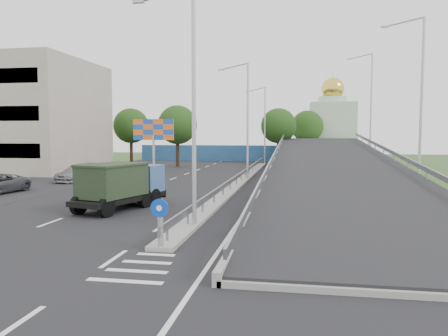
% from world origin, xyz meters
% --- Properties ---
extents(ground, '(160.00, 160.00, 0.00)m').
position_xyz_m(ground, '(0.00, 0.00, 0.00)').
color(ground, '#2D4C1E').
rests_on(ground, ground).
extents(road_surface, '(26.00, 90.00, 0.04)m').
position_xyz_m(road_surface, '(-3.00, 20.00, 0.00)').
color(road_surface, black).
rests_on(road_surface, ground).
extents(parking_strip, '(8.00, 90.00, 0.05)m').
position_xyz_m(parking_strip, '(-16.00, 20.00, 0.00)').
color(parking_strip, black).
rests_on(parking_strip, ground).
extents(median, '(1.00, 44.00, 0.20)m').
position_xyz_m(median, '(0.00, 24.00, 0.10)').
color(median, gray).
rests_on(median, ground).
extents(overpass_ramp, '(10.00, 50.00, 3.50)m').
position_xyz_m(overpass_ramp, '(7.50, 24.00, 1.75)').
color(overpass_ramp, gray).
rests_on(overpass_ramp, ground).
extents(median_guardrail, '(0.09, 44.00, 0.71)m').
position_xyz_m(median_guardrail, '(0.00, 24.00, 0.75)').
color(median_guardrail, gray).
rests_on(median_guardrail, median).
extents(sign_bollard, '(0.64, 0.23, 1.67)m').
position_xyz_m(sign_bollard, '(0.00, 2.17, 1.03)').
color(sign_bollard, black).
rests_on(sign_bollard, median).
extents(lamp_post_near, '(2.74, 0.18, 10.08)m').
position_xyz_m(lamp_post_near, '(0.11, 6.00, 5.81)').
color(lamp_post_near, '#B2B5B7').
rests_on(lamp_post_near, median).
extents(lamp_post_mid, '(2.74, 0.18, 10.08)m').
position_xyz_m(lamp_post_mid, '(0.11, 26.00, 5.81)').
color(lamp_post_mid, '#B2B5B7').
rests_on(lamp_post_mid, median).
extents(lamp_post_far, '(2.74, 0.18, 10.08)m').
position_xyz_m(lamp_post_far, '(0.11, 46.00, 5.81)').
color(lamp_post_far, '#B2B5B7').
rests_on(lamp_post_far, median).
extents(blue_wall, '(30.00, 0.50, 2.40)m').
position_xyz_m(blue_wall, '(-4.00, 52.00, 1.20)').
color(blue_wall, navy).
rests_on(blue_wall, ground).
extents(church, '(7.00, 7.00, 13.80)m').
position_xyz_m(church, '(10.00, 60.00, 5.31)').
color(church, '#B2CCAD').
rests_on(church, ground).
extents(billboard, '(4.00, 0.24, 5.50)m').
position_xyz_m(billboard, '(-9.00, 28.00, 4.19)').
color(billboard, '#B2B5B7').
rests_on(billboard, ground).
extents(tree_left_mid, '(4.80, 4.80, 7.60)m').
position_xyz_m(tree_left_mid, '(-10.00, 40.00, 5.18)').
color(tree_left_mid, black).
rests_on(tree_left_mid, ground).
extents(tree_median_far, '(4.80, 4.80, 7.60)m').
position_xyz_m(tree_median_far, '(2.00, 48.00, 5.18)').
color(tree_median_far, black).
rests_on(tree_median_far, ground).
extents(tree_left_far, '(4.80, 4.80, 7.60)m').
position_xyz_m(tree_left_far, '(-18.00, 45.00, 5.18)').
color(tree_left_far, black).
rests_on(tree_left_far, ground).
extents(tree_ramp_far, '(4.80, 4.80, 7.60)m').
position_xyz_m(tree_ramp_far, '(6.00, 55.00, 5.18)').
color(tree_ramp_far, black).
rests_on(tree_ramp_far, ground).
extents(dump_truck, '(3.62, 6.10, 2.53)m').
position_xyz_m(dump_truck, '(-4.75, 10.09, 1.40)').
color(dump_truck, black).
rests_on(dump_truck, ground).
extents(parked_car_d, '(2.75, 5.42, 1.51)m').
position_xyz_m(parked_car_d, '(-13.91, 22.72, 0.75)').
color(parked_car_d, gray).
rests_on(parked_car_d, ground).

